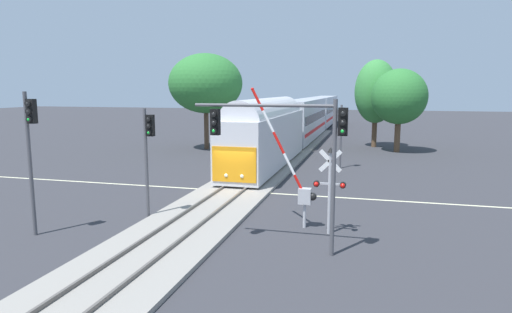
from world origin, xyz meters
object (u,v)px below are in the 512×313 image
at_px(traffic_signal_near_left, 30,141).
at_px(elm_centre_background, 376,92).
at_px(commuter_train, 304,118).
at_px(oak_far_right, 399,97).
at_px(traffic_signal_near_right, 292,137).
at_px(crossing_signal_mast, 330,182).
at_px(oak_behind_train, 206,84).
at_px(crossing_gate_near, 299,183).
at_px(traffic_signal_far_side, 343,126).
at_px(traffic_signal_median, 148,145).

height_order(traffic_signal_near_left, elm_centre_background, elm_centre_background).
height_order(commuter_train, oak_far_right, oak_far_right).
relative_size(traffic_signal_near_right, oak_far_right, 0.71).
distance_m(crossing_signal_mast, oak_behind_train, 28.60).
bearing_deg(crossing_gate_near, crossing_signal_mast, -23.24).
distance_m(commuter_train, crossing_gate_near, 34.14).
distance_m(traffic_signal_near_left, oak_behind_train, 27.67).
bearing_deg(traffic_signal_near_right, traffic_signal_far_side, 87.85).
bearing_deg(crossing_gate_near, traffic_signal_near_right, -86.49).
distance_m(commuter_train, oak_behind_train, 14.01).
bearing_deg(commuter_train, crossing_signal_mast, -79.69).
bearing_deg(traffic_signal_median, crossing_gate_near, 3.89).
xyz_separation_m(traffic_signal_far_side, oak_far_right, (4.64, 10.65, 2.09)).
bearing_deg(oak_far_right, elm_centre_background, 122.41).
relative_size(crossing_signal_mast, traffic_signal_near_left, 0.62).
height_order(elm_centre_background, oak_behind_train, oak_behind_train).
distance_m(traffic_signal_median, traffic_signal_near_right, 7.78).
bearing_deg(crossing_signal_mast, crossing_gate_near, 156.76).
xyz_separation_m(traffic_signal_near_left, traffic_signal_far_side, (11.44, 19.50, -0.72)).
height_order(crossing_gate_near, traffic_signal_median, crossing_gate_near).
bearing_deg(crossing_gate_near, traffic_signal_far_side, 86.72).
relative_size(traffic_signal_median, traffic_signal_far_side, 1.07).
bearing_deg(commuter_train, traffic_signal_near_right, -82.22).
distance_m(crossing_gate_near, traffic_signal_near_right, 3.92).
distance_m(crossing_gate_near, traffic_signal_near_left, 11.44).
distance_m(crossing_gate_near, crossing_signal_mast, 1.55).
xyz_separation_m(traffic_signal_median, traffic_signal_far_side, (7.97, 16.04, -0.22)).
bearing_deg(traffic_signal_near_left, commuter_train, 81.41).
relative_size(crossing_gate_near, traffic_signal_near_right, 1.07).
bearing_deg(crossing_gate_near, oak_far_right, 78.09).
distance_m(commuter_train, traffic_signal_near_right, 37.26).
xyz_separation_m(crossing_signal_mast, oak_behind_train, (-14.82, 24.05, 4.41)).
distance_m(crossing_gate_near, traffic_signal_far_side, 15.64).
bearing_deg(oak_behind_train, commuter_train, 50.35).
bearing_deg(elm_centre_background, traffic_signal_median, -109.11).
bearing_deg(oak_far_right, traffic_signal_near_left, -118.07).
bearing_deg(traffic_signal_near_right, crossing_gate_near, 93.51).
xyz_separation_m(traffic_signal_near_left, oak_far_right, (16.08, 30.15, 1.37)).
xyz_separation_m(crossing_gate_near, traffic_signal_median, (-7.08, -0.48, 1.52)).
distance_m(traffic_signal_near_right, oak_behind_train, 29.92).
xyz_separation_m(commuter_train, traffic_signal_median, (-2.23, -34.27, 0.80)).
bearing_deg(oak_behind_train, elm_centre_background, 20.26).
xyz_separation_m(crossing_signal_mast, traffic_signal_far_side, (-0.51, 16.16, 1.03)).
relative_size(crossing_gate_near, crossing_signal_mast, 1.66).
height_order(crossing_signal_mast, traffic_signal_far_side, traffic_signal_far_side).
height_order(crossing_signal_mast, traffic_signal_near_right, traffic_signal_near_right).
bearing_deg(traffic_signal_far_side, oak_behind_train, 151.13).
height_order(commuter_train, elm_centre_background, elm_centre_background).
bearing_deg(traffic_signal_near_right, oak_far_right, 79.68).
bearing_deg(crossing_signal_mast, commuter_train, 100.31).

